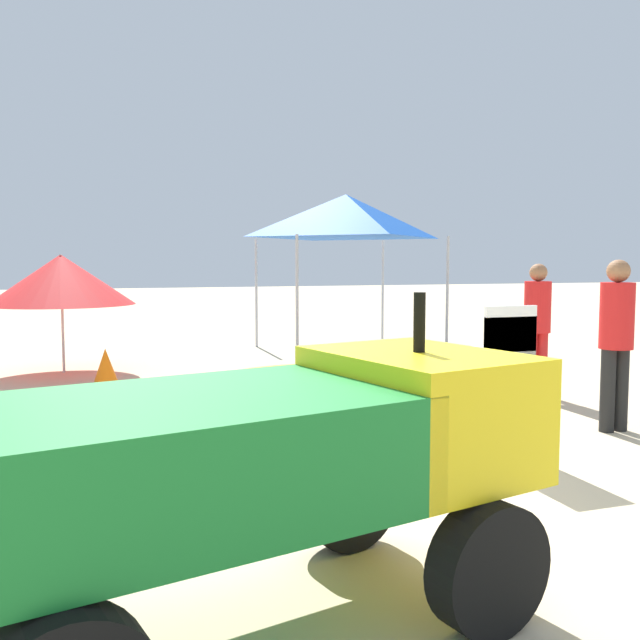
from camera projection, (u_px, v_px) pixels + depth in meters
ground at (405, 503)px, 4.79m from camera, size 80.00×80.00×0.00m
utility_cart at (278, 457)px, 3.11m from camera, size 2.75×1.79×1.50m
stacked_plastic_chairs at (501, 369)px, 5.88m from camera, size 0.48×0.48×1.29m
surfboard_pile at (340, 381)px, 8.21m from camera, size 2.58×0.65×0.48m
lifeguard_near_left at (616, 333)px, 6.73m from camera, size 0.32×0.32×1.67m
lifeguard_near_right at (537, 321)px, 8.49m from camera, size 0.32×0.32×1.63m
popup_canopy at (346, 216)px, 12.51m from camera, size 2.71×2.71×2.85m
beach_umbrella_left at (61, 280)px, 10.31m from camera, size 2.13×2.13×1.76m
traffic_cone_near at (106, 369)px, 9.00m from camera, size 0.38×0.38×0.54m
cooler_box at (386, 446)px, 5.42m from camera, size 0.53×0.36×0.44m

